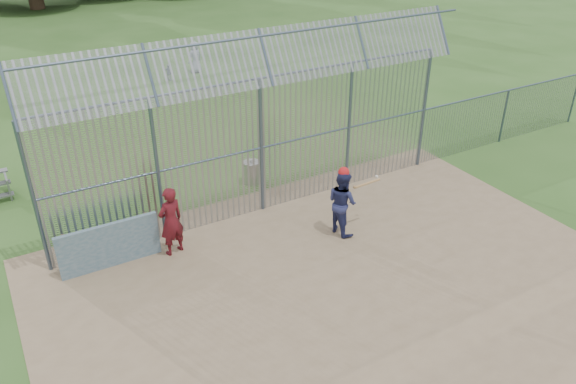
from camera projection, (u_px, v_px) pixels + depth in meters
ground at (328, 271)px, 14.04m from camera, size 120.00×120.00×0.00m
dirt_infield at (339, 281)px, 13.65m from camera, size 14.00×10.00×0.02m
dugout_wall at (110, 245)px, 13.93m from camera, size 2.50×0.12×1.20m
batter at (342, 202)px, 15.16m from camera, size 0.79×0.97×1.85m
onlooker at (171, 221)px, 14.27m from camera, size 0.79×0.63×1.90m
bg_kid_standing at (195, 57)px, 28.35m from camera, size 0.89×0.71×1.57m
bg_kid_seated at (169, 72)px, 27.37m from camera, size 0.48×0.44×0.79m
batting_gear at (348, 174)px, 14.79m from camera, size 1.36×0.36×0.64m
trash_can at (252, 172)px, 17.99m from camera, size 0.56×0.56×0.82m
backstop_fence at (317, 124)px, 16.29m from camera, size 20.09×0.81×5.30m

